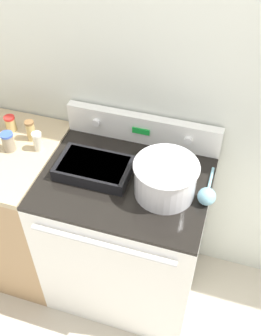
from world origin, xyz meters
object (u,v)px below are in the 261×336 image
(ladle, at_px, (207,195))
(casserole_dish, at_px, (94,168))
(spice_jar_white_cap, at_px, (38,141))
(spice_jar_blue_cap, at_px, (8,142))
(spice_jar_brown_cap, at_px, (31,130))
(mixing_bowl, at_px, (165,177))
(spice_jar_red_cap, at_px, (11,123))

(ladle, bearing_deg, casserole_dish, 177.75)
(spice_jar_white_cap, xyz_separation_m, spice_jar_blue_cap, (-0.14, -0.05, 0.00))
(spice_jar_white_cap, height_order, spice_jar_blue_cap, same)
(spice_jar_white_cap, relative_size, spice_jar_brown_cap, 0.91)
(mixing_bowl, relative_size, casserole_dish, 0.83)
(spice_jar_white_cap, bearing_deg, spice_jar_brown_cap, 138.60)
(spice_jar_white_cap, distance_m, spice_jar_red_cap, 0.23)
(ladle, xyz_separation_m, spice_jar_white_cap, (-0.85, 0.09, 0.03))
(casserole_dish, xyz_separation_m, spice_jar_white_cap, (-0.32, 0.06, 0.03))
(spice_jar_brown_cap, relative_size, spice_jar_blue_cap, 1.10)
(mixing_bowl, height_order, spice_jar_red_cap, mixing_bowl)
(spice_jar_blue_cap, relative_size, spice_jar_red_cap, 1.21)
(ladle, distance_m, spice_jar_blue_cap, 0.99)
(spice_jar_white_cap, bearing_deg, casserole_dish, -11.45)
(spice_jar_white_cap, xyz_separation_m, spice_jar_brown_cap, (-0.07, 0.06, 0.01))
(casserole_dish, xyz_separation_m, spice_jar_blue_cap, (-0.46, 0.02, 0.03))
(spice_jar_brown_cap, bearing_deg, spice_jar_red_cap, 164.87)
(spice_jar_red_cap, bearing_deg, ladle, -9.88)
(mixing_bowl, height_order, casserole_dish, mixing_bowl)
(spice_jar_blue_cap, bearing_deg, spice_jar_red_cap, 116.31)
(casserole_dish, relative_size, spice_jar_red_cap, 4.13)
(ladle, height_order, spice_jar_red_cap, spice_jar_red_cap)
(spice_jar_red_cap, bearing_deg, mixing_bowl, -12.02)
(mixing_bowl, xyz_separation_m, casserole_dish, (-0.35, 0.02, -0.06))
(spice_jar_blue_cap, xyz_separation_m, spice_jar_red_cap, (-0.07, 0.14, -0.01))
(spice_jar_brown_cap, bearing_deg, casserole_dish, -17.99)
(spice_jar_brown_cap, bearing_deg, spice_jar_blue_cap, -122.25)
(mixing_bowl, xyz_separation_m, spice_jar_brown_cap, (-0.74, 0.15, -0.03))
(mixing_bowl, bearing_deg, spice_jar_red_cap, 167.98)
(spice_jar_white_cap, height_order, spice_jar_red_cap, spice_jar_white_cap)
(casserole_dish, bearing_deg, spice_jar_red_cap, 162.76)
(mixing_bowl, relative_size, ladle, 1.11)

